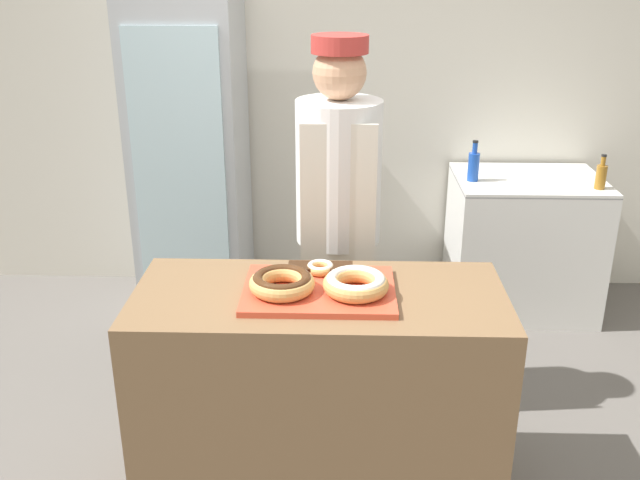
% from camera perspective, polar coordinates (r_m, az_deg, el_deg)
% --- Properties ---
extents(wall_back, '(8.00, 0.06, 2.70)m').
position_cam_1_polar(wall_back, '(4.65, 0.79, 12.28)').
color(wall_back, silver).
rests_on(wall_back, ground_plane).
extents(display_counter, '(1.44, 0.64, 0.92)m').
position_cam_1_polar(display_counter, '(2.96, -0.06, -12.27)').
color(display_counter, brown).
rests_on(display_counter, ground_plane).
extents(serving_tray, '(0.58, 0.42, 0.02)m').
position_cam_1_polar(serving_tray, '(2.73, -0.07, -4.06)').
color(serving_tray, '#D84C33').
rests_on(serving_tray, display_counter).
extents(donut_chocolate_glaze, '(0.25, 0.25, 0.07)m').
position_cam_1_polar(donut_chocolate_glaze, '(2.68, -3.06, -3.38)').
color(donut_chocolate_glaze, tan).
rests_on(donut_chocolate_glaze, serving_tray).
extents(donut_light_glaze, '(0.25, 0.25, 0.07)m').
position_cam_1_polar(donut_light_glaze, '(2.67, 2.88, -3.45)').
color(donut_light_glaze, tan).
rests_on(donut_light_glaze, serving_tray).
extents(donut_mini_center, '(0.12, 0.12, 0.04)m').
position_cam_1_polar(donut_mini_center, '(2.84, 0.03, -2.21)').
color(donut_mini_center, tan).
rests_on(donut_mini_center, serving_tray).
extents(brownie_back_left, '(0.09, 0.09, 0.03)m').
position_cam_1_polar(brownie_back_left, '(2.85, -1.66, -2.28)').
color(brownie_back_left, '#382111').
rests_on(brownie_back_left, serving_tray).
extents(brownie_back_right, '(0.09, 0.09, 0.03)m').
position_cam_1_polar(brownie_back_right, '(2.84, 1.72, -2.33)').
color(brownie_back_right, '#382111').
rests_on(brownie_back_right, serving_tray).
extents(baker_person, '(0.39, 0.39, 1.81)m').
position_cam_1_polar(baker_person, '(3.33, 1.45, 1.40)').
color(baker_person, '#4C4C51').
rests_on(baker_person, ground_plane).
extents(beverage_fridge, '(0.63, 0.68, 1.93)m').
position_cam_1_polar(beverage_fridge, '(4.43, -10.26, 6.39)').
color(beverage_fridge, '#ADB2B7').
rests_on(beverage_fridge, ground_plane).
extents(chest_freezer, '(0.88, 0.68, 0.87)m').
position_cam_1_polar(chest_freezer, '(4.65, 15.89, -0.26)').
color(chest_freezer, white).
rests_on(chest_freezer, ground_plane).
extents(bottle_blue, '(0.07, 0.07, 0.24)m').
position_cam_1_polar(bottle_blue, '(4.35, 12.19, 5.86)').
color(bottle_blue, '#1E4CB2').
rests_on(bottle_blue, chest_freezer).
extents(bottle_amber, '(0.06, 0.06, 0.20)m').
position_cam_1_polar(bottle_amber, '(4.41, 21.57, 4.81)').
color(bottle_amber, '#99661E').
rests_on(bottle_amber, chest_freezer).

